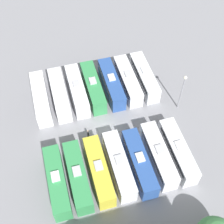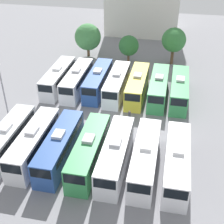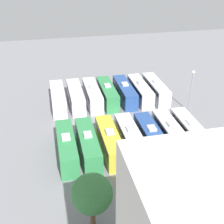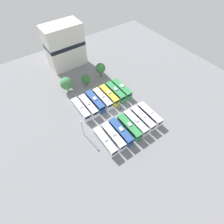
% 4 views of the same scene
% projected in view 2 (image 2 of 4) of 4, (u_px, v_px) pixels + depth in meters
% --- Properties ---
extents(ground_plane, '(118.50, 118.50, 0.00)m').
position_uv_depth(ground_plane, '(105.00, 122.00, 43.44)').
color(ground_plane, gray).
extents(bus_0, '(2.59, 11.07, 3.66)m').
position_uv_depth(bus_0, '(8.00, 139.00, 37.25)').
color(bus_0, silver).
rests_on(bus_0, ground_plane).
extents(bus_1, '(2.59, 11.07, 3.66)m').
position_uv_depth(bus_1, '(34.00, 142.00, 36.71)').
color(bus_1, silver).
rests_on(bus_1, ground_plane).
extents(bus_2, '(2.59, 11.07, 3.66)m').
position_uv_depth(bus_2, '(60.00, 146.00, 36.13)').
color(bus_2, '#284C93').
rests_on(bus_2, ground_plane).
extents(bus_3, '(2.59, 11.07, 3.66)m').
position_uv_depth(bus_3, '(89.00, 150.00, 35.44)').
color(bus_3, '#338C4C').
rests_on(bus_3, ground_plane).
extents(bus_4, '(2.59, 11.07, 3.66)m').
position_uv_depth(bus_4, '(116.00, 154.00, 34.94)').
color(bus_4, silver).
rests_on(bus_4, ground_plane).
extents(bus_5, '(2.59, 11.07, 3.66)m').
position_uv_depth(bus_5, '(145.00, 157.00, 34.41)').
color(bus_5, white).
rests_on(bus_5, ground_plane).
extents(bus_6, '(2.59, 11.07, 3.66)m').
position_uv_depth(bus_6, '(177.00, 161.00, 33.82)').
color(bus_6, white).
rests_on(bus_6, ground_plane).
extents(bus_7, '(2.59, 11.07, 3.66)m').
position_uv_depth(bus_7, '(58.00, 77.00, 51.24)').
color(bus_7, silver).
rests_on(bus_7, ground_plane).
extents(bus_8, '(2.59, 11.07, 3.66)m').
position_uv_depth(bus_8, '(77.00, 79.00, 50.55)').
color(bus_8, white).
rests_on(bus_8, ground_plane).
extents(bus_9, '(2.59, 11.07, 3.66)m').
position_uv_depth(bus_9, '(98.00, 80.00, 50.38)').
color(bus_9, '#284C93').
rests_on(bus_9, ground_plane).
extents(bus_10, '(2.59, 11.07, 3.66)m').
position_uv_depth(bus_10, '(117.00, 83.00, 49.45)').
color(bus_10, silver).
rests_on(bus_10, ground_plane).
extents(bus_11, '(2.59, 11.07, 3.66)m').
position_uv_depth(bus_11, '(137.00, 85.00, 48.99)').
color(bus_11, gold).
rests_on(bus_11, ground_plane).
extents(bus_12, '(2.59, 11.07, 3.66)m').
position_uv_depth(bus_12, '(159.00, 87.00, 48.45)').
color(bus_12, '#338C4C').
rests_on(bus_12, ground_plane).
extents(bus_13, '(2.59, 11.07, 3.66)m').
position_uv_depth(bus_13, '(179.00, 89.00, 47.89)').
color(bus_13, '#338C4C').
rests_on(bus_13, ground_plane).
extents(worker_person, '(0.36, 0.36, 1.79)m').
position_uv_depth(worker_person, '(129.00, 116.00, 43.11)').
color(worker_person, '#333338').
rests_on(worker_person, ground_plane).
extents(light_pole, '(0.60, 0.60, 8.18)m').
position_uv_depth(light_pole, '(1.00, 81.00, 42.06)').
color(light_pole, gray).
rests_on(light_pole, ground_plane).
extents(tree_0, '(5.20, 5.20, 6.58)m').
position_uv_depth(tree_0, '(88.00, 37.00, 61.50)').
color(tree_0, brown).
rests_on(tree_0, ground_plane).
extents(tree_1, '(3.84, 3.84, 5.29)m').
position_uv_depth(tree_1, '(129.00, 46.00, 59.19)').
color(tree_1, brown).
rests_on(tree_1, ground_plane).
extents(tree_2, '(4.51, 4.51, 6.98)m').
position_uv_depth(tree_2, '(174.00, 40.00, 57.89)').
color(tree_2, brown).
rests_on(tree_2, ground_plane).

